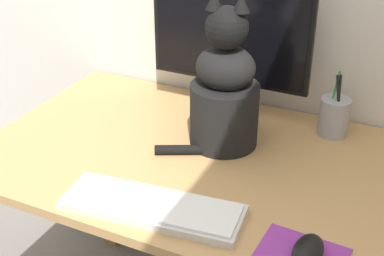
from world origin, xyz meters
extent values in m
cube|color=tan|center=(0.00, 0.00, 0.72)|extent=(1.20, 0.71, 0.02)
cube|color=olive|center=(-0.56, 0.32, 0.35)|extent=(0.05, 0.05, 0.70)
cylinder|color=black|center=(-0.06, 0.26, 0.73)|extent=(0.17, 0.17, 0.01)
cylinder|color=black|center=(-0.06, 0.26, 0.78)|extent=(0.04, 0.04, 0.09)
cube|color=black|center=(-0.06, 0.26, 0.98)|extent=(0.47, 0.02, 0.30)
cube|color=black|center=(-0.06, 0.25, 0.98)|extent=(0.45, 0.00, 0.28)
cube|color=silver|center=(-0.03, -0.26, 0.74)|extent=(0.42, 0.18, 0.02)
cube|color=white|center=(-0.03, -0.26, 0.75)|extent=(0.40, 0.16, 0.01)
ellipsoid|color=black|center=(0.32, -0.26, 0.75)|extent=(0.06, 0.11, 0.03)
cylinder|color=black|center=(0.00, 0.09, 0.81)|extent=(0.20, 0.20, 0.17)
ellipsoid|color=black|center=(0.00, 0.09, 0.95)|extent=(0.17, 0.15, 0.12)
sphere|color=black|center=(0.01, 0.08, 1.06)|extent=(0.12, 0.12, 0.11)
cone|color=black|center=(-0.03, 0.07, 1.12)|extent=(0.05, 0.05, 0.04)
cone|color=black|center=(0.04, 0.08, 1.12)|extent=(0.05, 0.05, 0.04)
cylinder|color=black|center=(-0.03, 0.01, 0.74)|extent=(0.22, 0.13, 0.03)
cylinder|color=#99999E|center=(0.26, 0.26, 0.78)|extent=(0.08, 0.08, 0.11)
cylinder|color=black|center=(0.26, 0.25, 0.84)|extent=(0.03, 0.02, 0.14)
cylinder|color=black|center=(0.26, 0.26, 0.84)|extent=(0.01, 0.01, 0.14)
cylinder|color=green|center=(0.24, 0.27, 0.84)|extent=(0.02, 0.03, 0.14)
camera|label=1|loc=(0.46, -1.08, 1.46)|focal=50.00mm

